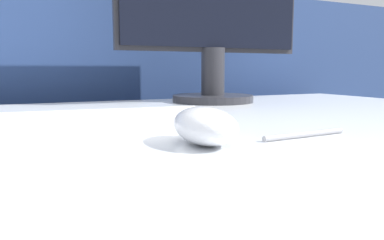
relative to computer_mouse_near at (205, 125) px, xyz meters
name	(u,v)px	position (x,y,z in m)	size (l,w,h in m)	color
partition_panel	(111,150)	(0.07, 0.83, -0.20)	(5.00, 0.03, 1.11)	navy
computer_mouse_near	(205,125)	(0.00, 0.00, 0.00)	(0.08, 0.13, 0.05)	white
keyboard	(100,120)	(-0.09, 0.19, -0.01)	(0.39, 0.14, 0.02)	silver
monitor	(213,10)	(0.30, 0.53, 0.23)	(0.56, 0.23, 0.48)	#28282D
pen	(305,134)	(0.15, -0.02, -0.02)	(0.14, 0.02, 0.01)	#99999E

